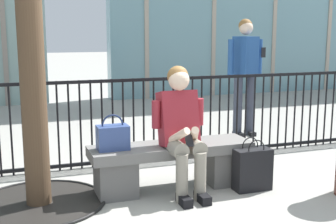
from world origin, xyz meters
TOP-DOWN VIEW (x-y plane):
  - ground_plane at (0.00, 0.00)m, footprint 60.00×60.00m
  - stone_bench at (0.00, 0.00)m, footprint 1.60×0.44m
  - seated_person_with_phone at (0.05, -0.13)m, footprint 0.52×0.66m
  - handbag_on_bench at (-0.58, -0.01)m, footprint 0.29×0.18m
  - shopping_bag at (0.73, -0.30)m, footprint 0.36×0.17m
  - bystander_at_railing at (1.80, 1.81)m, footprint 0.55×0.39m
  - plaza_railing at (0.00, 0.95)m, footprint 7.61×0.04m

SIDE VIEW (x-z plane):
  - ground_plane at x=0.00m, z-range 0.00..0.00m
  - shopping_bag at x=0.73m, z-range -0.05..0.47m
  - stone_bench at x=0.00m, z-range 0.05..0.50m
  - plaza_railing at x=0.00m, z-range 0.01..1.01m
  - handbag_on_bench at x=-0.58m, z-range 0.40..0.74m
  - seated_person_with_phone at x=0.05m, z-range 0.04..1.26m
  - bystander_at_railing at x=1.80m, z-range 0.15..1.86m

